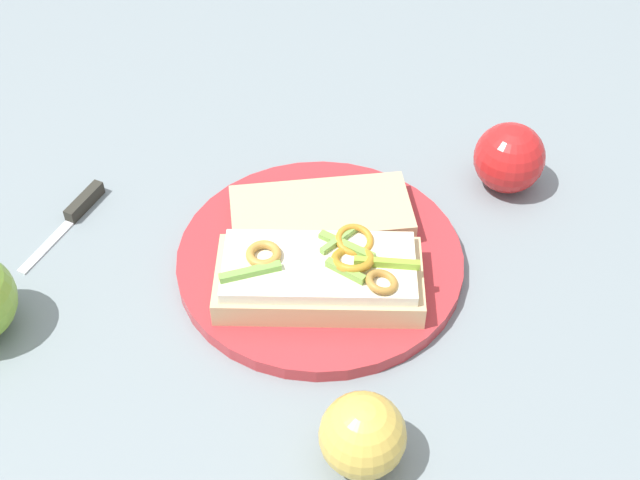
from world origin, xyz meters
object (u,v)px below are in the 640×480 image
object	(u,v)px
bread_slice_side	(321,214)
apple_2	(363,435)
knife	(75,213)
plate	(320,260)
sandwich	(320,275)
apple_0	(509,158)

from	to	relation	value
bread_slice_side	apple_2	distance (m)	0.26
bread_slice_side	apple_2	size ratio (longest dim) A/B	2.55
bread_slice_side	knife	world-z (taller)	bread_slice_side
plate	sandwich	distance (m)	0.05
knife	plate	bearing A→B (deg)	100.50
plate	bread_slice_side	distance (m)	0.05
plate	knife	distance (m)	0.26
sandwich	apple_2	world-z (taller)	apple_2
sandwich	apple_0	world-z (taller)	apple_0
sandwich	knife	xyz separation A→B (m)	(-0.11, 0.25, -0.03)
apple_0	knife	bearing A→B (deg)	142.79
bread_slice_side	apple_2	bearing A→B (deg)	89.93
plate	apple_0	size ratio (longest dim) A/B	3.72
apple_2	knife	distance (m)	0.40
apple_0	sandwich	bearing A→B (deg)	175.76
sandwich	bread_slice_side	xyz separation A→B (m)	(0.06, 0.06, -0.01)
sandwich	bread_slice_side	distance (m)	0.09
plate	apple_2	distance (m)	0.22
bread_slice_side	knife	xyz separation A→B (m)	(-0.17, 0.19, -0.02)
bread_slice_side	knife	size ratio (longest dim) A/B	1.40
bread_slice_side	apple_0	size ratio (longest dim) A/B	2.38
sandwich	apple_0	size ratio (longest dim) A/B	2.67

